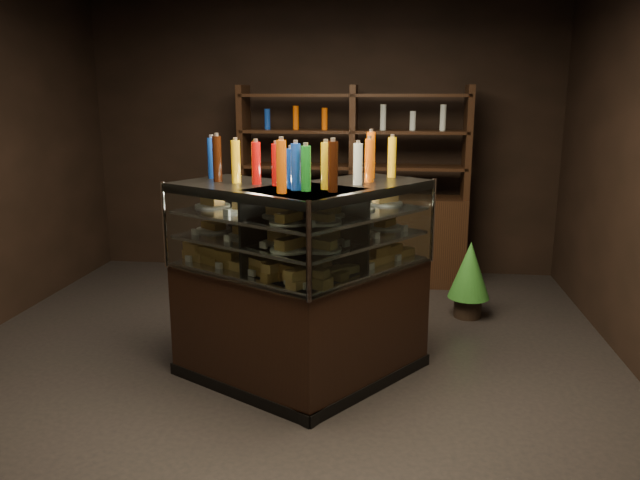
% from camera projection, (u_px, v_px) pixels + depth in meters
% --- Properties ---
extents(ground, '(5.00, 5.00, 0.00)m').
position_uv_depth(ground, '(281.00, 359.00, 4.62)').
color(ground, black).
rests_on(ground, ground).
extents(room_shell, '(5.02, 5.02, 3.01)m').
position_uv_depth(room_shell, '(277.00, 90.00, 4.17)').
color(room_shell, black).
rests_on(room_shell, ground).
extents(display_case, '(1.81, 1.37, 1.36)m').
position_uv_depth(display_case, '(303.00, 317.00, 4.16)').
color(display_case, black).
rests_on(display_case, ground).
extents(food_display, '(1.46, 1.01, 0.42)m').
position_uv_depth(food_display, '(303.00, 237.00, 4.03)').
color(food_display, '#AF8A3F').
rests_on(food_display, display_case).
extents(bottles_top, '(1.30, 0.88, 0.30)m').
position_uv_depth(bottles_top, '(302.00, 163.00, 3.93)').
color(bottles_top, black).
rests_on(bottles_top, display_case).
extents(potted_conifer, '(0.36, 0.36, 0.77)m').
position_uv_depth(potted_conifer, '(470.00, 269.00, 5.39)').
color(potted_conifer, black).
rests_on(potted_conifer, ground).
extents(back_shelving, '(2.29, 0.42, 2.00)m').
position_uv_depth(back_shelving, '(352.00, 224.00, 6.41)').
color(back_shelving, black).
rests_on(back_shelving, ground).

